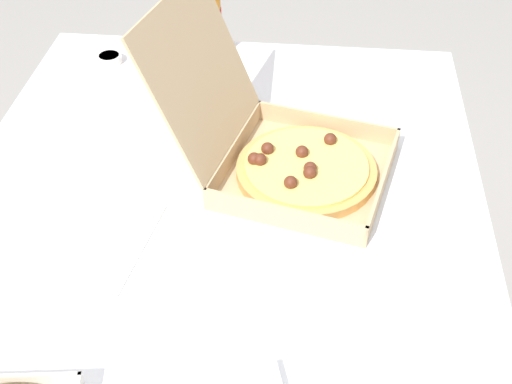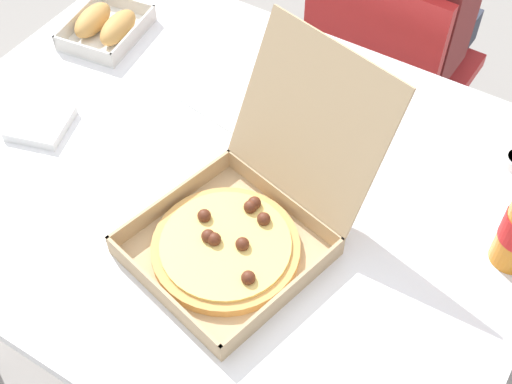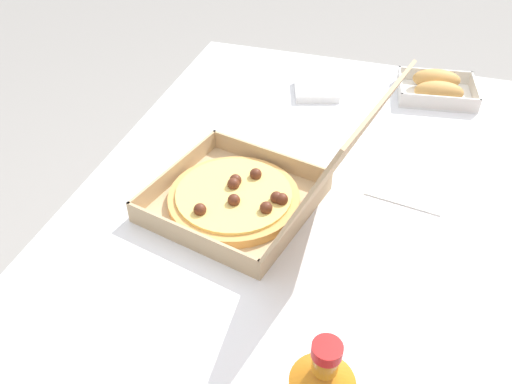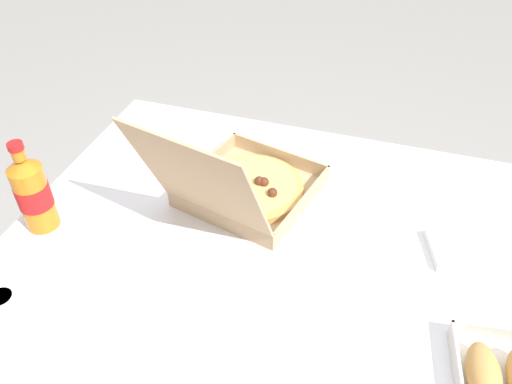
{
  "view_description": "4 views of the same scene",
  "coord_description": "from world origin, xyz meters",
  "px_view_note": "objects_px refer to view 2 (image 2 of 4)",
  "views": [
    {
      "loc": [
        -0.83,
        -0.15,
        1.52
      ],
      "look_at": [
        0.01,
        -0.07,
        0.78
      ],
      "focal_mm": 46.86,
      "sensor_mm": 36.0,
      "label": 1
    },
    {
      "loc": [
        0.5,
        -0.68,
        1.71
      ],
      "look_at": [
        0.1,
        -0.03,
        0.77
      ],
      "focal_mm": 47.94,
      "sensor_mm": 36.0,
      "label": 2
    },
    {
      "loc": [
        0.83,
        0.12,
        1.41
      ],
      "look_at": [
        0.08,
        -0.11,
        0.76
      ],
      "focal_mm": 36.9,
      "sensor_mm": 36.0,
      "label": 3
    },
    {
      "loc": [
        -0.19,
        0.74,
        1.54
      ],
      "look_at": [
        0.08,
        -0.09,
        0.8
      ],
      "focal_mm": 35.45,
      "sensor_mm": 36.0,
      "label": 4
    }
  ],
  "objects_px": {
    "chair": "(383,72)",
    "pizza_box_open": "(240,226)",
    "bread_side_box": "(106,26)",
    "paper_menu": "(233,99)",
    "napkin_pile": "(40,123)"
  },
  "relations": [
    {
      "from": "paper_menu",
      "to": "napkin_pile",
      "type": "height_order",
      "value": "napkin_pile"
    },
    {
      "from": "napkin_pile",
      "to": "bread_side_box",
      "type": "bearing_deg",
      "value": 104.13
    },
    {
      "from": "chair",
      "to": "napkin_pile",
      "type": "relative_size",
      "value": 7.55
    },
    {
      "from": "chair",
      "to": "bread_side_box",
      "type": "xyz_separation_m",
      "value": [
        -0.49,
        -0.5,
        0.28
      ]
    },
    {
      "from": "bread_side_box",
      "to": "paper_menu",
      "type": "distance_m",
      "value": 0.36
    },
    {
      "from": "pizza_box_open",
      "to": "bread_side_box",
      "type": "xyz_separation_m",
      "value": [
        -0.56,
        0.32,
        -0.02
      ]
    },
    {
      "from": "pizza_box_open",
      "to": "paper_menu",
      "type": "distance_m",
      "value": 0.36
    },
    {
      "from": "chair",
      "to": "pizza_box_open",
      "type": "bearing_deg",
      "value": -84.97
    },
    {
      "from": "paper_menu",
      "to": "pizza_box_open",
      "type": "bearing_deg",
      "value": -45.84
    },
    {
      "from": "bread_side_box",
      "to": "paper_menu",
      "type": "height_order",
      "value": "bread_side_box"
    },
    {
      "from": "bread_side_box",
      "to": "paper_menu",
      "type": "relative_size",
      "value": 0.99
    },
    {
      "from": "chair",
      "to": "pizza_box_open",
      "type": "relative_size",
      "value": 1.82
    },
    {
      "from": "bread_side_box",
      "to": "napkin_pile",
      "type": "height_order",
      "value": "bread_side_box"
    },
    {
      "from": "bread_side_box",
      "to": "chair",
      "type": "bearing_deg",
      "value": 45.66
    },
    {
      "from": "paper_menu",
      "to": "napkin_pile",
      "type": "xyz_separation_m",
      "value": [
        -0.28,
        -0.27,
        0.01
      ]
    }
  ]
}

